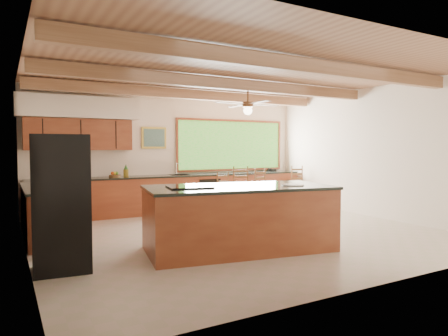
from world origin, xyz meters
TOP-DOWN VIEW (x-y plane):
  - ground at (0.00, 0.00)m, footprint 7.20×7.20m
  - room_shell at (-0.17, 0.65)m, footprint 7.27×6.54m
  - counter_run at (-0.82, 2.52)m, footprint 7.12×3.10m
  - island at (-0.64, -1.04)m, footprint 3.08×1.84m
  - refrigerator at (-3.22, -0.83)m, footprint 0.76×0.74m
  - bar_stool_a at (1.41, 1.54)m, footprint 0.45×0.45m
  - bar_stool_b at (0.47, 1.63)m, footprint 0.41×0.41m
  - bar_stool_c at (1.03, 1.65)m, footprint 0.53×0.53m
  - bar_stool_d at (3.30, 2.39)m, footprint 0.48×0.48m

SIDE VIEW (x-z plane):
  - ground at x=0.00m, z-range 0.00..0.00m
  - counter_run at x=-0.82m, z-range -0.15..1.07m
  - island at x=-0.64m, z-range -0.01..1.02m
  - bar_stool_b at x=0.47m, z-range 0.10..1.15m
  - bar_stool_d at x=3.30m, z-range 0.10..1.20m
  - bar_stool_a at x=1.41m, z-range 0.10..1.22m
  - bar_stool_c at x=1.03m, z-range 0.11..1.28m
  - refrigerator at x=-3.22m, z-range 0.00..1.78m
  - room_shell at x=-0.17m, z-range 0.70..3.72m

